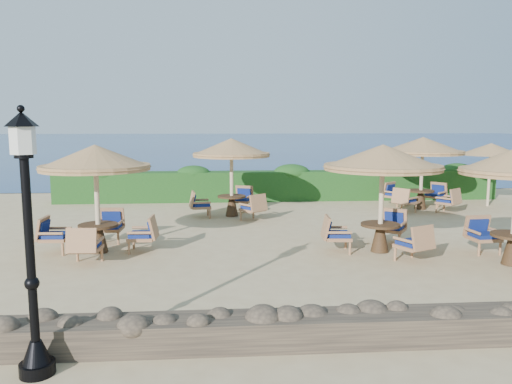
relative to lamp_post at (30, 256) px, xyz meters
name	(u,v)px	position (x,y,z in m)	size (l,w,h in m)	color
ground	(312,241)	(4.80, 6.80, -1.55)	(120.00, 120.00, 0.00)	tan
sea	(234,142)	(4.80, 76.80, -1.55)	(160.00, 160.00, 0.00)	navy
hedge	(279,186)	(4.80, 14.00, -0.95)	(18.00, 0.90, 1.20)	#143D13
stone_wall	(390,327)	(4.80, 0.60, -1.33)	(15.00, 0.65, 0.44)	brown
lamp_post	(30,256)	(0.00, 0.00, 0.00)	(0.44, 0.44, 3.31)	black
extra_parasol	(491,149)	(12.60, 12.00, 0.62)	(2.30, 2.30, 2.41)	beige
cafe_set_0	(96,181)	(-0.64, 6.07, 0.23)	(2.82, 2.82, 2.65)	beige
cafe_set_1	(382,174)	(6.29, 5.62, 0.38)	(2.88, 2.88, 2.65)	beige
cafe_set_3	(232,162)	(2.76, 10.64, 0.32)	(2.75, 2.75, 2.65)	beige
cafe_set_4	(422,159)	(9.74, 11.52, 0.31)	(2.94, 2.94, 2.65)	beige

